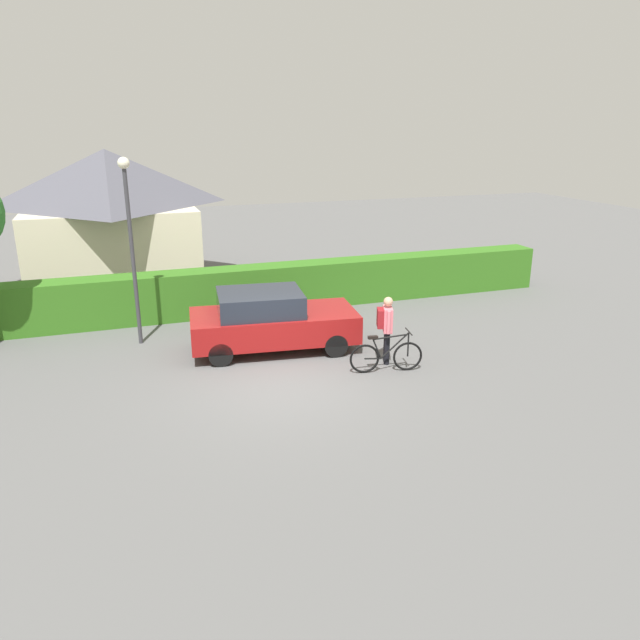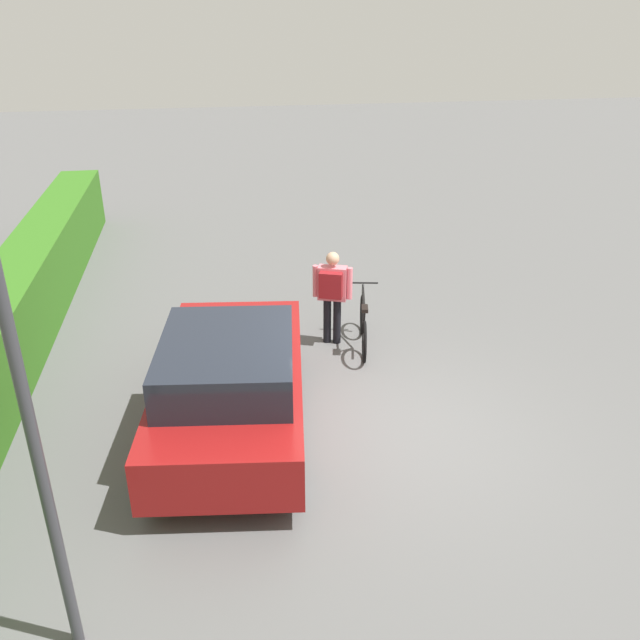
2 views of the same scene
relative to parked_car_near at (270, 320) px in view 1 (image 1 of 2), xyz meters
The scene contains 7 objects.
ground_plane 2.28m from the parked_car_near, 98.78° to the right, with size 60.00×60.00×0.00m, color #585858.
hedge_row 3.36m from the parked_car_near, 95.60° to the left, with size 20.47×0.90×1.35m, color #31691B.
house_distant 9.23m from the parked_car_near, 112.32° to the left, with size 5.67×5.92×4.56m.
parked_car_near is the anchor object (origin of this frame).
bicycle 3.09m from the parked_car_near, 46.78° to the right, with size 1.66×0.52×0.95m.
person_rider 2.89m from the parked_car_near, 37.16° to the right, with size 0.46×0.62×1.61m.
street_lamp 4.05m from the parked_car_near, 153.33° to the left, with size 0.28×0.28×4.63m.
Camera 1 is at (-3.13, -11.59, 5.36)m, focal length 33.87 mm.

